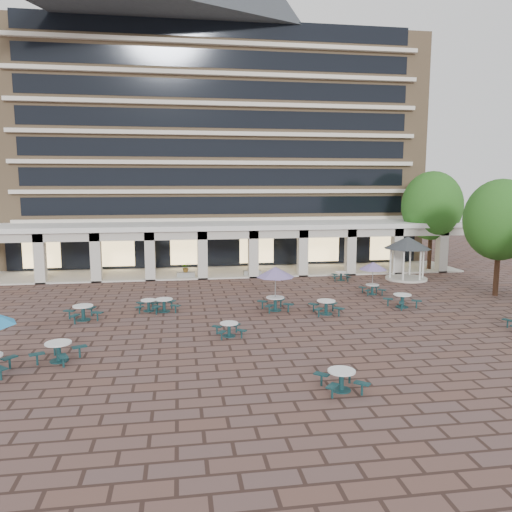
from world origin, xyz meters
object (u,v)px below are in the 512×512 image
(picnic_table_1, at_px, (229,328))
(picnic_table_2, at_px, (341,378))
(picnic_table_0, at_px, (59,350))
(planter_right, at_px, (252,270))
(gazebo, at_px, (407,248))
(planter_left, at_px, (186,272))

(picnic_table_1, xyz_separation_m, picnic_table_2, (3.53, -7.43, 0.05))
(picnic_table_0, relative_size, planter_right, 1.56)
(picnic_table_1, relative_size, picnic_table_2, 0.94)
(picnic_table_1, height_order, gazebo, gazebo)
(picnic_table_2, distance_m, planter_left, 24.52)
(picnic_table_2, relative_size, gazebo, 0.50)
(picnic_table_1, bearing_deg, picnic_table_2, -73.23)
(gazebo, bearing_deg, planter_right, 164.86)
(picnic_table_1, distance_m, picnic_table_2, 8.23)
(picnic_table_2, height_order, planter_left, planter_left)
(picnic_table_1, distance_m, gazebo, 20.77)
(planter_left, bearing_deg, picnic_table_1, -83.23)
(picnic_table_1, xyz_separation_m, gazebo, (15.93, 13.14, 2.21))
(picnic_table_2, bearing_deg, picnic_table_1, 111.93)
(picnic_table_0, distance_m, gazebo, 28.50)
(picnic_table_2, bearing_deg, planter_left, 99.45)
(picnic_table_2, xyz_separation_m, gazebo, (12.39, 20.58, 2.16))
(picnic_table_1, relative_size, gazebo, 0.47)
(gazebo, xyz_separation_m, planter_right, (-12.29, 3.32, -2.08))
(picnic_table_0, xyz_separation_m, planter_left, (5.85, 18.97, 0.03))
(picnic_table_0, relative_size, picnic_table_2, 1.25)
(picnic_table_2, bearing_deg, picnic_table_0, 153.01)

